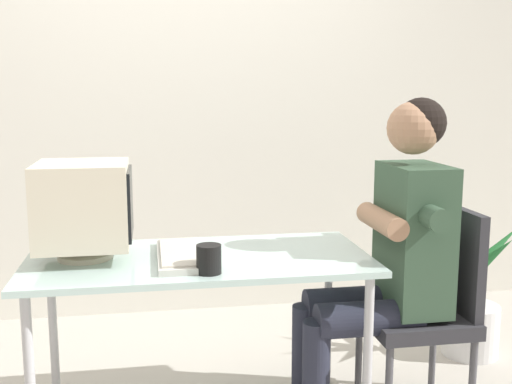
# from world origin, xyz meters

# --- Properties ---
(wall_back) EXTENTS (8.00, 0.10, 3.00)m
(wall_back) POSITION_xyz_m (0.30, 1.40, 1.50)
(wall_back) COLOR silver
(wall_back) RESTS_ON ground_plane
(desk) EXTENTS (1.33, 0.65, 0.71)m
(desk) POSITION_xyz_m (0.00, 0.00, 0.64)
(desk) COLOR #B7B7BC
(desk) RESTS_ON ground_plane
(crt_monitor) EXTENTS (0.35, 0.36, 0.37)m
(crt_monitor) POSITION_xyz_m (-0.43, 0.05, 0.92)
(crt_monitor) COLOR beige
(crt_monitor) RESTS_ON desk
(keyboard) EXTENTS (0.16, 0.47, 0.03)m
(keyboard) POSITION_xyz_m (-0.08, -0.02, 0.72)
(keyboard) COLOR silver
(keyboard) RESTS_ON desk
(office_chair) EXTENTS (0.41, 0.41, 0.87)m
(office_chair) POSITION_xyz_m (0.95, -0.05, 0.48)
(office_chair) COLOR #4C4C51
(office_chair) RESTS_ON ground_plane
(person_seated) EXTENTS (0.72, 0.55, 1.32)m
(person_seated) POSITION_xyz_m (0.77, -0.05, 0.71)
(person_seated) COLOR #334C38
(person_seated) RESTS_ON ground_plane
(potted_plant) EXTENTS (0.48, 0.53, 0.73)m
(potted_plant) POSITION_xyz_m (1.42, 0.45, 0.28)
(potted_plant) COLOR silver
(potted_plant) RESTS_ON ground_plane
(desk_mug) EXTENTS (0.09, 0.10, 0.10)m
(desk_mug) POSITION_xyz_m (0.02, -0.23, 0.76)
(desk_mug) COLOR black
(desk_mug) RESTS_ON desk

